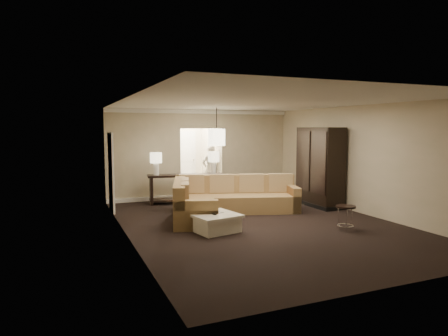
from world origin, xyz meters
name	(u,v)px	position (x,y,z in m)	size (l,w,h in m)	color
ground	(259,224)	(0.00, 0.00, 0.00)	(8.00, 8.00, 0.00)	black
wall_back	(202,154)	(0.00, 4.00, 1.40)	(6.00, 0.04, 2.80)	beige
wall_front	(397,188)	(0.00, -4.00, 1.40)	(6.00, 0.04, 2.80)	beige
wall_left	(127,169)	(-3.00, 0.00, 1.40)	(0.04, 8.00, 2.80)	beige
wall_right	(363,160)	(3.00, 0.00, 1.40)	(0.04, 8.00, 2.80)	beige
ceiling	(261,102)	(0.00, 0.00, 2.80)	(6.00, 8.00, 0.02)	silver
crown_molding	(202,112)	(0.00, 3.95, 2.73)	(6.00, 0.10, 0.12)	white
baseboard	(202,195)	(0.00, 3.95, 0.06)	(6.00, 0.10, 0.12)	white
side_door	(111,172)	(-2.97, 2.80, 1.05)	(0.05, 0.90, 2.10)	white
foyer	(189,154)	(0.00, 5.34, 1.30)	(1.44, 2.02, 2.80)	beige
sectional_sofa	(223,200)	(-0.39, 1.24, 0.39)	(3.83, 2.76, 0.97)	brown
coffee_table	(214,222)	(-1.20, -0.20, 0.19)	(1.11, 1.11, 0.40)	white
console_table	(186,186)	(-0.79, 3.20, 0.51)	(2.26, 0.82, 0.86)	black
armoire	(320,169)	(2.59, 1.29, 1.07)	(0.66, 1.55, 2.23)	black
drink_table	(346,213)	(1.48, -1.20, 0.38)	(0.43, 0.43, 0.53)	black
table_lamp_left	(156,160)	(-1.64, 3.33, 1.29)	(0.34, 0.34, 0.65)	white
table_lamp_right	(214,159)	(0.05, 3.07, 1.29)	(0.34, 0.34, 0.65)	white
pendant_light	(217,137)	(0.00, 2.70, 1.95)	(0.38, 0.38, 1.09)	black
person	(210,167)	(0.45, 4.42, 0.91)	(0.66, 0.44, 1.82)	beige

